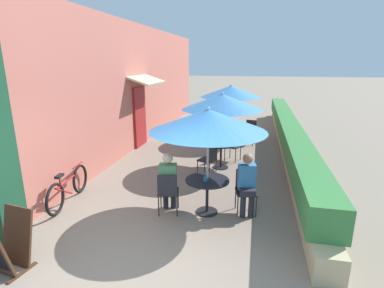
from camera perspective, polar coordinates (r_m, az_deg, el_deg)
name	(u,v)px	position (r m, az deg, el deg)	size (l,w,h in m)	color
ground_plane	(127,279)	(4.72, -12.22, -23.77)	(120.00, 120.00, 0.00)	gray
cafe_facade_wall	(141,86)	(11.30, -9.74, 10.87)	(0.98, 14.63, 4.20)	#C66B5B
planter_hedge	(288,134)	(10.83, 17.76, 1.82)	(0.60, 13.63, 1.01)	tan
patio_table_near	(207,188)	(6.00, 2.92, -8.28)	(0.87, 0.87, 0.71)	black
patio_umbrella_near	(208,120)	(5.59, 3.11, 4.51)	(2.22, 2.22, 2.15)	#B7B7BC
cafe_chair_near_left	(168,190)	(5.97, -4.60, -8.72)	(0.47, 0.47, 0.87)	#232328
seated_patron_near_left	(168,180)	(6.00, -4.53, -6.80)	(0.39, 0.45, 1.25)	#23232D
cafe_chair_near_right	(246,187)	(6.15, 10.19, -8.16)	(0.47, 0.47, 0.87)	#232328
seated_patron_near_right	(247,182)	(5.99, 10.43, -7.09)	(0.39, 0.45, 1.25)	#23232D
coffee_cup_near	(205,179)	(5.83, 2.54, -6.72)	(0.07, 0.07, 0.09)	teal
patio_table_mid	(221,150)	(8.52, 5.55, -1.05)	(0.87, 0.87, 0.71)	black
patio_umbrella_mid	(222,102)	(8.24, 5.79, 8.00)	(2.22, 2.22, 2.15)	#B7B7BC
cafe_chair_mid_left	(231,144)	(9.23, 7.39, 0.02)	(0.52, 0.52, 0.87)	#232328
cafe_chair_mid_right	(210,158)	(7.85, 3.37, -2.66)	(0.52, 0.52, 0.87)	#232328
coffee_cup_mid	(226,143)	(8.44, 6.42, 0.26)	(0.07, 0.07, 0.09)	teal
patio_table_far	(230,128)	(11.37, 7.19, 3.10)	(0.87, 0.87, 0.71)	black
patio_umbrella_far	(231,91)	(11.16, 7.42, 9.91)	(2.22, 2.22, 2.15)	#B7B7BC
cafe_chair_far_left	(250,130)	(11.22, 11.04, 2.64)	(0.49, 0.49, 0.87)	#232328
cafe_chair_far_right	(224,124)	(12.11, 6.17, 3.77)	(0.49, 0.49, 0.87)	#232328
cafe_chair_far_back	(215,131)	(10.84, 4.32, 2.43)	(0.57, 0.57, 0.87)	#232328
coffee_cup_far	(230,122)	(11.44, 7.24, 4.27)	(0.07, 0.07, 0.09)	teal
bicycle_leaning	(68,188)	(7.00, -22.49, -7.68)	(0.28, 1.74, 0.75)	black
menu_board	(5,244)	(5.27, -32.03, -15.77)	(0.63, 0.70, 0.88)	#422819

